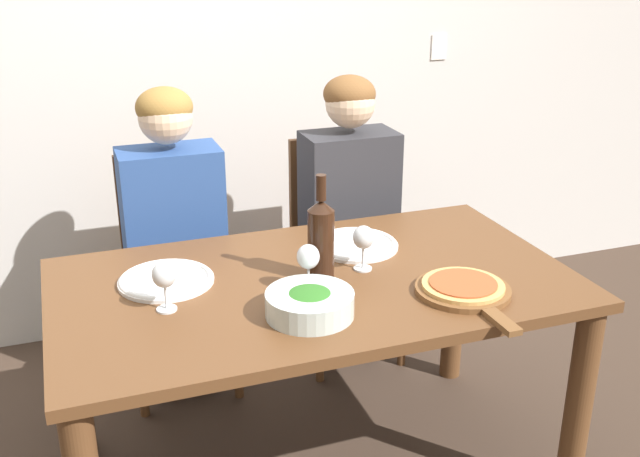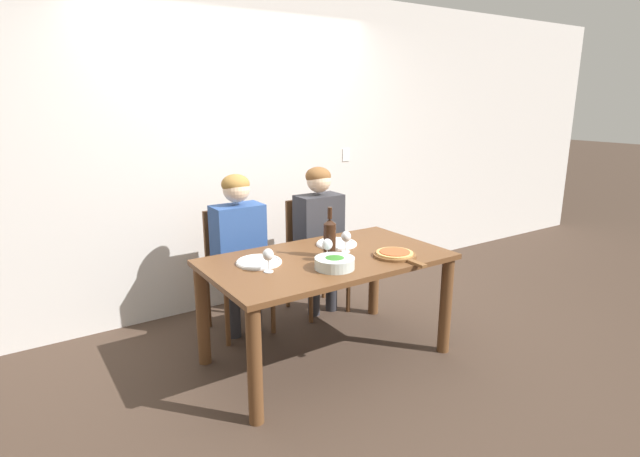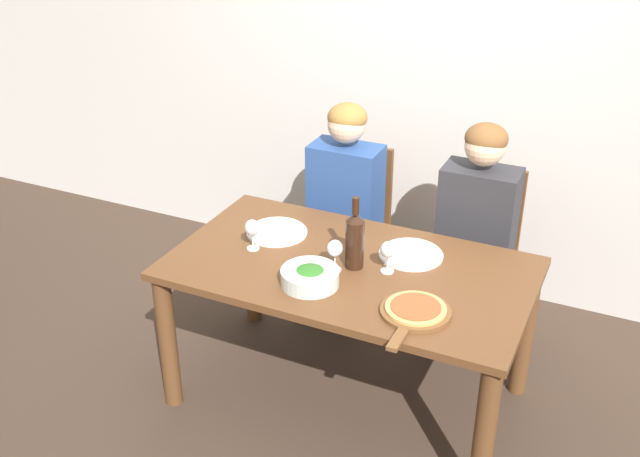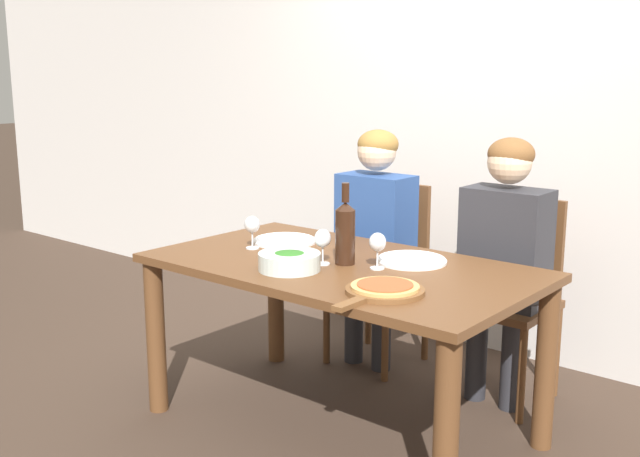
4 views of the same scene
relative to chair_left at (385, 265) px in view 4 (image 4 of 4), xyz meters
The scene contains 15 objects.
ground_plane 1.01m from the chair_left, 67.82° to the right, with size 40.00×40.00×0.00m, color #3D2D23.
back_wall 1.03m from the chair_left, 57.29° to the left, with size 10.00×0.06×2.70m.
dining_table 0.88m from the chair_left, 67.82° to the right, with size 1.63×0.92×0.75m.
chair_left is the anchor object (origin of this frame).
chair_right 0.73m from the chair_left, ahead, with size 0.42×0.42×0.95m.
person_woman 0.26m from the chair_left, 90.00° to the right, with size 0.47×0.51×1.25m.
person_man 0.78m from the chair_left, ahead, with size 0.47×0.51×1.25m.
wine_bottle 0.95m from the chair_left, 66.62° to the right, with size 0.08×0.08×0.34m.
broccoli_bowl 1.09m from the chair_left, 77.06° to the right, with size 0.25×0.25×0.08m.
dinner_plate_left 0.72m from the chair_left, 99.84° to the right, with size 0.30×0.30×0.02m.
dinner_plate_right 0.85m from the chair_left, 47.76° to the right, with size 0.30×0.30×0.02m.
pizza_on_board 1.30m from the chair_left, 55.68° to the right, with size 0.29×0.43×0.04m.
wine_glass_left 0.93m from the chair_left, 99.54° to the right, with size 0.07×0.07×0.15m.
wine_glass_right 0.99m from the chair_left, 57.50° to the right, with size 0.07×0.07×0.15m.
wine_glass_centre 0.98m from the chair_left, 71.96° to the right, with size 0.07×0.07×0.15m.
Camera 4 is at (1.88, -2.40, 1.53)m, focal length 42.00 mm.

